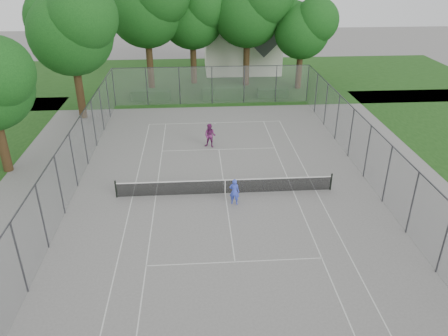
{
  "coord_description": "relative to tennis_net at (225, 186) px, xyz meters",
  "views": [
    {
      "loc": [
        -1.64,
        -22.53,
        13.06
      ],
      "look_at": [
        0.0,
        1.0,
        1.2
      ],
      "focal_mm": 35.0,
      "sensor_mm": 36.0,
      "label": 1
    }
  ],
  "objects": [
    {
      "name": "tree_far_right",
      "position": [
        9.28,
        21.5,
        5.73
      ],
      "size": [
        6.32,
        5.77,
        9.08
      ],
      "color": "#322112",
      "rests_on": "ground"
    },
    {
      "name": "perimeter_fence",
      "position": [
        0.0,
        0.0,
        1.3
      ],
      "size": [
        18.08,
        34.08,
        3.52
      ],
      "color": "#38383D",
      "rests_on": "ground"
    },
    {
      "name": "grass_far",
      "position": [
        0.0,
        26.0,
        -0.51
      ],
      "size": [
        60.0,
        20.0,
        0.0
      ],
      "primitive_type": "cube",
      "color": "#1A4112",
      "rests_on": "ground"
    },
    {
      "name": "tree_far_midright",
      "position": [
        4.01,
        23.08,
        7.57
      ],
      "size": [
        8.18,
        7.47,
        11.76
      ],
      "color": "#322112",
      "rests_on": "ground"
    },
    {
      "name": "tree_far_left",
      "position": [
        -6.01,
        22.72,
        7.92
      ],
      "size": [
        8.53,
        7.79,
        12.26
      ],
      "color": "#322112",
      "rests_on": "ground"
    },
    {
      "name": "hedge_left",
      "position": [
        -5.83,
        18.64,
        -0.04
      ],
      "size": [
        3.78,
        1.13,
        0.94
      ],
      "primitive_type": "cube",
      "color": "#194315",
      "rests_on": "ground"
    },
    {
      "name": "hedge_mid",
      "position": [
        1.08,
        18.24,
        0.1
      ],
      "size": [
        3.87,
        1.11,
        1.22
      ],
      "primitive_type": "cube",
      "color": "#194315",
      "rests_on": "ground"
    },
    {
      "name": "house",
      "position": [
        4.09,
        29.46,
        3.79
      ],
      "size": [
        8.59,
        6.66,
        10.7
      ],
      "color": "silver",
      "rests_on": "ground"
    },
    {
      "name": "court_markings",
      "position": [
        0.0,
        0.0,
        -0.5
      ],
      "size": [
        11.03,
        23.83,
        0.01
      ],
      "color": "silver",
      "rests_on": "ground"
    },
    {
      "name": "girl_player",
      "position": [
        0.44,
        -1.2,
        0.28
      ],
      "size": [
        0.66,
        0.52,
        1.58
      ],
      "primitive_type": "imported",
      "rotation": [
        0.0,
        0.0,
        2.87
      ],
      "color": "blue",
      "rests_on": "ground"
    },
    {
      "name": "tennis_net",
      "position": [
        0.0,
        0.0,
        0.0
      ],
      "size": [
        12.87,
        0.1,
        1.1
      ],
      "color": "black",
      "rests_on": "ground"
    },
    {
      "name": "hedge_right",
      "position": [
        6.02,
        18.54,
        -0.07
      ],
      "size": [
        2.94,
        1.08,
        0.88
      ],
      "primitive_type": "cube",
      "color": "#194315",
      "rests_on": "ground"
    },
    {
      "name": "ground",
      "position": [
        0.0,
        0.0,
        -0.51
      ],
      "size": [
        120.0,
        120.0,
        0.0
      ],
      "primitive_type": "plane",
      "color": "slate",
      "rests_on": "ground"
    },
    {
      "name": "tree_side_back",
      "position": [
        -11.21,
        13.93,
        7.14
      ],
      "size": [
        7.74,
        7.07,
        11.13
      ],
      "color": "#322112",
      "rests_on": "ground"
    },
    {
      "name": "tree_far_midleft",
      "position": [
        -1.55,
        24.17,
        6.91
      ],
      "size": [
        7.51,
        6.86,
        10.8
      ],
      "color": "#322112",
      "rests_on": "ground"
    },
    {
      "name": "woman_player",
      "position": [
        -0.61,
        6.92,
        0.38
      ],
      "size": [
        1.05,
        0.94,
        1.79
      ],
      "primitive_type": "imported",
      "rotation": [
        0.0,
        0.0,
        -0.35
      ],
      "color": "#732662",
      "rests_on": "ground"
    }
  ]
}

